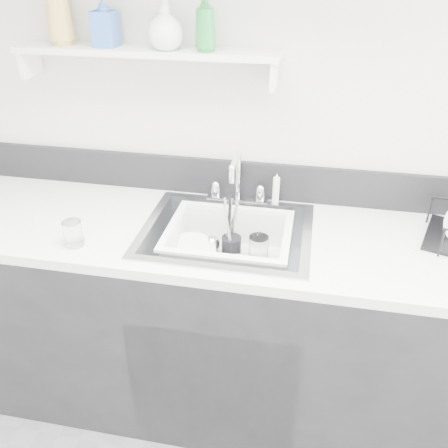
# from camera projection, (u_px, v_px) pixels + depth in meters

# --- Properties ---
(room_shell) EXTENTS (3.50, 3.00, 2.60)m
(room_shell) POSITION_uv_depth(u_px,v_px,m) (131.00, 77.00, 0.73)
(room_shell) COLOR silver
(room_shell) RESTS_ON ground
(counter_run) EXTENTS (3.20, 0.62, 0.92)m
(counter_run) POSITION_uv_depth(u_px,v_px,m) (226.00, 322.00, 2.04)
(counter_run) COLOR black
(counter_run) RESTS_ON ground
(backsplash) EXTENTS (3.20, 0.02, 0.16)m
(backsplash) POSITION_uv_depth(u_px,v_px,m) (240.00, 179.00, 2.01)
(backsplash) COLOR black
(backsplash) RESTS_ON counter_run
(sink) EXTENTS (0.64, 0.52, 0.20)m
(sink) POSITION_uv_depth(u_px,v_px,m) (226.00, 251.00, 1.85)
(sink) COLOR silver
(sink) RESTS_ON counter_run
(faucet) EXTENTS (0.26, 0.18, 0.23)m
(faucet) POSITION_uv_depth(u_px,v_px,m) (237.00, 189.00, 1.98)
(faucet) COLOR silver
(faucet) RESTS_ON counter_run
(side_sprayer) EXTENTS (0.03, 0.03, 0.14)m
(side_sprayer) POSITION_uv_depth(u_px,v_px,m) (276.00, 189.00, 1.96)
(side_sprayer) COLOR white
(side_sprayer) RESTS_ON counter_run
(wall_shelf) EXTENTS (1.00, 0.16, 0.12)m
(wall_shelf) POSITION_uv_depth(u_px,v_px,m) (146.00, 54.00, 1.75)
(wall_shelf) COLOR silver
(wall_shelf) RESTS_ON room_shell
(wash_tub) EXTENTS (0.50, 0.42, 0.18)m
(wash_tub) POSITION_uv_depth(u_px,v_px,m) (229.00, 248.00, 1.84)
(wash_tub) COLOR white
(wash_tub) RESTS_ON sink
(plate_stack) EXTENTS (0.24, 0.24, 0.10)m
(plate_stack) POSITION_uv_depth(u_px,v_px,m) (193.00, 259.00, 1.86)
(plate_stack) COLOR white
(plate_stack) RESTS_ON wash_tub
(utensil_cup) EXTENTS (0.08, 0.08, 0.26)m
(utensil_cup) POSITION_uv_depth(u_px,v_px,m) (231.00, 246.00, 1.89)
(utensil_cup) COLOR black
(utensil_cup) RESTS_ON wash_tub
(ladle) EXTENTS (0.21, 0.27, 0.07)m
(ladle) POSITION_uv_depth(u_px,v_px,m) (217.00, 256.00, 1.86)
(ladle) COLOR silver
(ladle) RESTS_ON wash_tub
(tumbler_in_tub) EXTENTS (0.10, 0.10, 0.11)m
(tumbler_in_tub) POSITION_uv_depth(u_px,v_px,m) (258.00, 249.00, 1.87)
(tumbler_in_tub) COLOR white
(tumbler_in_tub) RESTS_ON wash_tub
(tumbler_counter) EXTENTS (0.08, 0.08, 0.10)m
(tumbler_counter) POSITION_uv_depth(u_px,v_px,m) (73.00, 233.00, 1.70)
(tumbler_counter) COLOR white
(tumbler_counter) RESTS_ON counter_run
(bowl_small) EXTENTS (0.11, 0.11, 0.03)m
(bowl_small) POSITION_uv_depth(u_px,v_px,m) (243.00, 270.00, 1.82)
(bowl_small) COLOR white
(bowl_small) RESTS_ON wash_tub
(soap_bottle_a) EXTENTS (0.13, 0.13, 0.25)m
(soap_bottle_a) POSITION_uv_depth(u_px,v_px,m) (58.00, 9.00, 1.74)
(soap_bottle_a) COLOR tan
(soap_bottle_a) RESTS_ON wall_shelf
(soap_bottle_b) EXTENTS (0.09, 0.09, 0.18)m
(soap_bottle_b) POSITION_uv_depth(u_px,v_px,m) (104.00, 20.00, 1.72)
(soap_bottle_b) COLOR #3365B9
(soap_bottle_b) RESTS_ON wall_shelf
(soap_bottle_c) EXTENTS (0.14, 0.14, 0.16)m
(soap_bottle_c) POSITION_uv_depth(u_px,v_px,m) (165.00, 26.00, 1.67)
(soap_bottle_c) COLOR silver
(soap_bottle_c) RESTS_ON wall_shelf
(soap_bottle_d) EXTENTS (0.08, 0.08, 0.20)m
(soap_bottle_d) POSITION_uv_depth(u_px,v_px,m) (205.00, 22.00, 1.64)
(soap_bottle_d) COLOR #1C782F
(soap_bottle_d) RESTS_ON wall_shelf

